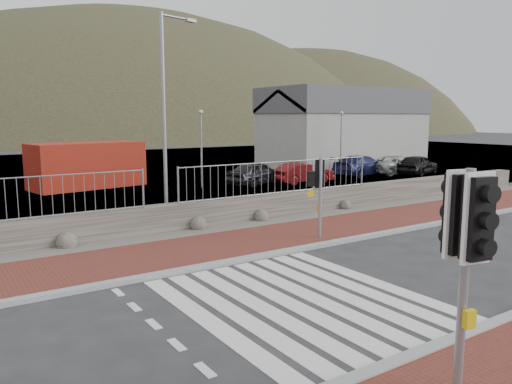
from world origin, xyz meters
TOP-DOWN VIEW (x-y plane):
  - ground at (0.00, 0.00)m, footprint 220.00×220.00m
  - sidewalk_far at (0.00, 4.50)m, footprint 40.00×3.00m
  - kerb_near at (0.00, -3.00)m, footprint 40.00×0.25m
  - kerb_far at (0.00, 3.00)m, footprint 40.00×0.25m
  - zebra_crossing at (-0.00, 0.00)m, footprint 4.62×5.60m
  - gravel_strip at (0.00, 6.50)m, footprint 40.00×1.50m
  - stone_wall at (0.00, 7.30)m, footprint 40.00×0.60m
  - railing at (0.00, 7.15)m, footprint 18.07×0.07m
  - quay at (0.00, 27.90)m, footprint 120.00×40.00m
  - harbor_building at (20.00, 19.90)m, footprint 12.20×6.20m
  - hills_backdrop at (6.74, 87.90)m, footprint 254.00×90.00m
  - traffic_signal_near at (-0.52, -4.02)m, footprint 0.49×0.35m
  - traffic_signal_far at (3.70, 3.72)m, footprint 0.62×0.36m
  - streetlight at (0.70, 8.13)m, footprint 1.49×0.53m
  - shipping_container at (0.97, 19.41)m, footprint 6.10×3.41m
  - car_a at (9.09, 15.22)m, footprint 4.09×2.41m
  - car_b at (11.68, 14.33)m, footprint 3.66×1.41m
  - car_c at (17.15, 15.15)m, footprint 4.73×2.46m
  - car_d at (19.80, 14.39)m, footprint 4.59×2.53m
  - car_e at (20.62, 13.54)m, footprint 4.15×2.58m

SIDE VIEW (x-z plane):
  - hills_backdrop at x=6.74m, z-range -73.05..26.95m
  - ground at x=0.00m, z-range 0.00..0.00m
  - quay at x=0.00m, z-range -0.25..0.25m
  - zebra_crossing at x=0.00m, z-range 0.00..0.01m
  - gravel_strip at x=0.00m, z-range 0.00..0.06m
  - sidewalk_far at x=0.00m, z-range 0.00..0.08m
  - kerb_near at x=0.00m, z-range -0.01..0.11m
  - kerb_far at x=0.00m, z-range -0.01..0.11m
  - stone_wall at x=0.00m, z-range 0.00..0.90m
  - car_b at x=11.68m, z-range 0.00..1.19m
  - car_d at x=19.80m, z-range 0.00..1.22m
  - car_a at x=9.09m, z-range 0.00..1.31m
  - car_c at x=17.15m, z-range 0.00..1.31m
  - car_e at x=20.62m, z-range 0.00..1.32m
  - shipping_container at x=0.97m, z-range 0.00..2.40m
  - railing at x=0.00m, z-range 1.21..2.43m
  - traffic_signal_far at x=3.70m, z-range 0.58..3.10m
  - traffic_signal_near at x=-0.52m, z-range 0.68..3.78m
  - harbor_building at x=20.00m, z-range 0.03..5.83m
  - streetlight at x=0.70m, z-range 0.45..7.59m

